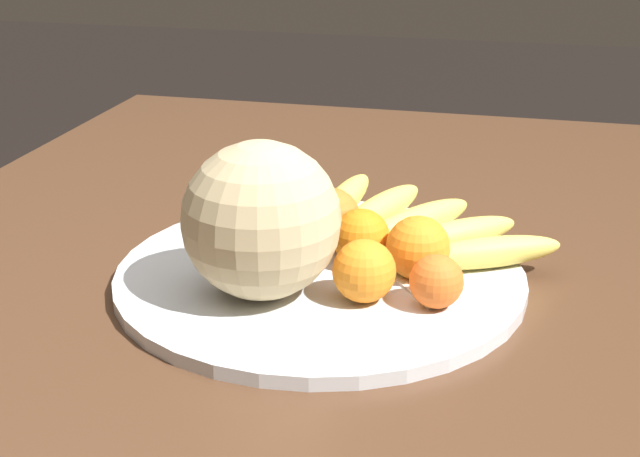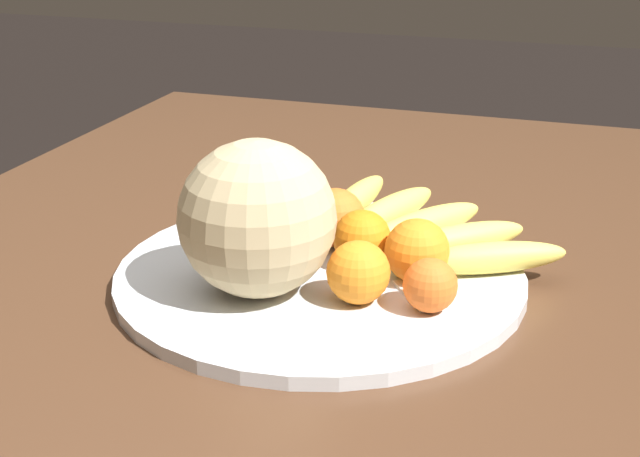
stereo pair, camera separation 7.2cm
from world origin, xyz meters
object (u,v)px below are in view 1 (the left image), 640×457
at_px(kitchen_table, 293,353).
at_px(orange_mid_center, 331,217).
at_px(orange_front_left, 418,248).
at_px(orange_back_left, 364,271).
at_px(melon, 261,220).
at_px(orange_front_right, 436,281).
at_px(produce_tag, 423,291).
at_px(orange_back_right, 361,237).
at_px(fruit_bowl, 320,275).
at_px(banana_bunch, 412,222).

distance_m(kitchen_table, orange_mid_center, 0.17).
height_order(orange_front_left, orange_back_left, orange_front_left).
relative_size(melon, orange_mid_center, 2.35).
relative_size(orange_front_left, orange_back_left, 1.06).
bearing_deg(orange_front_right, orange_back_left, -87.19).
distance_m(orange_front_left, produce_tag, 0.05).
xyz_separation_m(orange_front_left, produce_tag, (0.04, 0.01, -0.03)).
bearing_deg(orange_back_left, produce_tag, 119.97).
distance_m(orange_front_left, orange_back_right, 0.07).
distance_m(fruit_bowl, orange_back_left, 0.10).
relative_size(melon, orange_front_right, 2.96).
bearing_deg(orange_front_right, kitchen_table, -102.35).
bearing_deg(orange_back_left, orange_front_left, 146.16).
distance_m(melon, orange_back_right, 0.14).
height_order(kitchen_table, orange_front_right, orange_front_right).
distance_m(orange_front_left, orange_back_left, 0.08).
height_order(banana_bunch, produce_tag, banana_bunch).
bearing_deg(banana_bunch, orange_mid_center, 151.87).
relative_size(melon, orange_back_right, 2.52).
distance_m(kitchen_table, orange_back_right, 0.16).
xyz_separation_m(melon, orange_back_left, (-0.01, 0.11, -0.05)).
distance_m(melon, banana_bunch, 0.24).
bearing_deg(orange_back_right, orange_mid_center, -135.59).
bearing_deg(orange_mid_center, kitchen_table, -12.81).
xyz_separation_m(melon, orange_front_left, (-0.08, 0.15, -0.05)).
xyz_separation_m(banana_bunch, orange_mid_center, (0.05, -0.09, 0.02)).
bearing_deg(orange_front_right, orange_front_left, -156.43).
xyz_separation_m(kitchen_table, melon, (0.05, -0.02, 0.18)).
bearing_deg(fruit_bowl, orange_back_left, 44.74).
bearing_deg(orange_front_right, orange_back_right, -131.52).
height_order(kitchen_table, orange_front_left, orange_front_left).
bearing_deg(produce_tag, melon, -112.22).
distance_m(melon, produce_tag, 0.19).
xyz_separation_m(fruit_bowl, orange_back_right, (-0.03, 0.04, 0.04)).
height_order(melon, banana_bunch, melon).
relative_size(banana_bunch, orange_front_right, 5.50).
distance_m(melon, orange_mid_center, 0.16).
height_order(banana_bunch, orange_front_right, orange_front_right).
relative_size(kitchen_table, orange_mid_center, 22.94).
distance_m(fruit_bowl, banana_bunch, 0.15).
distance_m(orange_mid_center, orange_back_left, 0.15).
relative_size(orange_front_left, orange_back_right, 1.07).
height_order(orange_front_right, orange_back_right, orange_back_right).
height_order(melon, orange_front_left, melon).
relative_size(banana_bunch, produce_tag, 3.92).
relative_size(orange_front_left, orange_front_right, 1.26).
height_order(fruit_bowl, orange_front_left, orange_front_left).
bearing_deg(orange_mid_center, banana_bunch, 117.83).
xyz_separation_m(melon, orange_front_right, (-0.01, 0.18, -0.06)).
relative_size(orange_mid_center, orange_back_left, 1.06).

